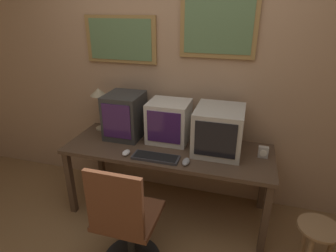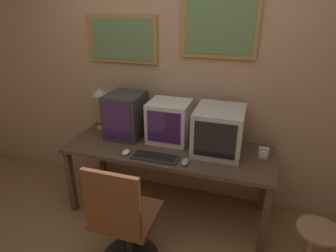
{
  "view_description": "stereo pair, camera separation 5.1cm",
  "coord_description": "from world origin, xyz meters",
  "views": [
    {
      "loc": [
        0.65,
        -1.14,
        1.92
      ],
      "look_at": [
        0.0,
        1.07,
        0.92
      ],
      "focal_mm": 30.0,
      "sensor_mm": 36.0,
      "label": 1
    },
    {
      "loc": [
        0.7,
        -1.12,
        1.92
      ],
      "look_at": [
        0.0,
        1.07,
        0.92
      ],
      "focal_mm": 30.0,
      "sensor_mm": 36.0,
      "label": 2
    }
  ],
  "objects": [
    {
      "name": "desk",
      "position": [
        0.0,
        1.07,
        0.63
      ],
      "size": [
        1.9,
        0.68,
        0.71
      ],
      "color": "#4C3828",
      "rests_on": "ground_plane"
    },
    {
      "name": "wall_back",
      "position": [
        -0.0,
        1.49,
        1.31
      ],
      "size": [
        8.0,
        0.08,
        2.6
      ],
      "color": "tan",
      "rests_on": "ground_plane"
    },
    {
      "name": "side_stool",
      "position": [
        1.26,
        0.67,
        0.34
      ],
      "size": [
        0.3,
        0.3,
        0.46
      ],
      "color": "#8E6B47",
      "rests_on": "ground_plane"
    },
    {
      "name": "mouse_near_keyboard",
      "position": [
        0.22,
        0.84,
        0.73
      ],
      "size": [
        0.06,
        0.12,
        0.04
      ],
      "color": "gray",
      "rests_on": "desk"
    },
    {
      "name": "keyboard_main",
      "position": [
        -0.04,
        0.85,
        0.72
      ],
      "size": [
        0.41,
        0.15,
        0.03
      ],
      "color": "#333338",
      "rests_on": "desk"
    },
    {
      "name": "desk_lamp",
      "position": [
        -0.8,
        1.29,
        1.06
      ],
      "size": [
        0.17,
        0.17,
        0.44
      ],
      "color": "tan",
      "rests_on": "desk"
    },
    {
      "name": "office_chair",
      "position": [
        -0.1,
        0.32,
        0.42
      ],
      "size": [
        0.46,
        0.46,
        0.96
      ],
      "color": "black",
      "rests_on": "ground_plane"
    },
    {
      "name": "monitor_left",
      "position": [
        -0.48,
        1.21,
        0.92
      ],
      "size": [
        0.34,
        0.38,
        0.44
      ],
      "color": "#333333",
      "rests_on": "desk"
    },
    {
      "name": "mouse_far_corner",
      "position": [
        -0.32,
        0.84,
        0.73
      ],
      "size": [
        0.06,
        0.1,
        0.04
      ],
      "color": "silver",
      "rests_on": "desk"
    },
    {
      "name": "desk_clock",
      "position": [
        0.84,
        1.14,
        0.76
      ],
      "size": [
        0.08,
        0.05,
        0.1
      ],
      "color": "#B7B2AD",
      "rests_on": "desk"
    },
    {
      "name": "monitor_center",
      "position": [
        -0.04,
        1.24,
        0.9
      ],
      "size": [
        0.38,
        0.35,
        0.39
      ],
      "color": "beige",
      "rests_on": "desk"
    },
    {
      "name": "monitor_right",
      "position": [
        0.44,
        1.16,
        0.91
      ],
      "size": [
        0.42,
        0.47,
        0.4
      ],
      "color": "#B7B2A8",
      "rests_on": "desk"
    }
  ]
}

